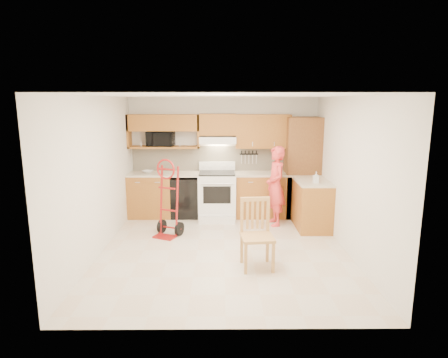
{
  "coord_description": "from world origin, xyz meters",
  "views": [
    {
      "loc": [
        -0.05,
        -5.99,
        2.41
      ],
      "look_at": [
        0.0,
        0.5,
        1.1
      ],
      "focal_mm": 30.76,
      "sensor_mm": 36.0,
      "label": 1
    }
  ],
  "objects_px": {
    "microwave": "(161,139)",
    "dining_chair": "(257,235)",
    "range": "(217,191)",
    "hand_truck": "(167,202)",
    "person": "(276,186)"
  },
  "relations": [
    {
      "from": "range",
      "to": "hand_truck",
      "type": "xyz_separation_m",
      "value": [
        -0.89,
        -1.12,
        0.07
      ]
    },
    {
      "from": "hand_truck",
      "to": "dining_chair",
      "type": "xyz_separation_m",
      "value": [
        1.51,
        -1.38,
        -0.13
      ]
    },
    {
      "from": "microwave",
      "to": "hand_truck",
      "type": "height_order",
      "value": "microwave"
    },
    {
      "from": "dining_chair",
      "to": "hand_truck",
      "type": "bearing_deg",
      "value": 132.24
    },
    {
      "from": "microwave",
      "to": "range",
      "type": "distance_m",
      "value": 1.62
    },
    {
      "from": "range",
      "to": "hand_truck",
      "type": "relative_size",
      "value": 0.89
    },
    {
      "from": "person",
      "to": "dining_chair",
      "type": "distance_m",
      "value": 2.12
    },
    {
      "from": "range",
      "to": "dining_chair",
      "type": "height_order",
      "value": "range"
    },
    {
      "from": "person",
      "to": "hand_truck",
      "type": "bearing_deg",
      "value": -81.77
    },
    {
      "from": "range",
      "to": "dining_chair",
      "type": "bearing_deg",
      "value": -76.2
    },
    {
      "from": "microwave",
      "to": "dining_chair",
      "type": "bearing_deg",
      "value": -53.95
    },
    {
      "from": "range",
      "to": "person",
      "type": "xyz_separation_m",
      "value": [
        1.16,
        -0.46,
        0.21
      ]
    },
    {
      "from": "microwave",
      "to": "hand_truck",
      "type": "xyz_separation_m",
      "value": [
        0.29,
        -1.39,
        -1.0
      ]
    },
    {
      "from": "microwave",
      "to": "person",
      "type": "xyz_separation_m",
      "value": [
        2.34,
        -0.74,
        -0.86
      ]
    },
    {
      "from": "person",
      "to": "dining_chair",
      "type": "bearing_deg",
      "value": -24.51
    }
  ]
}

